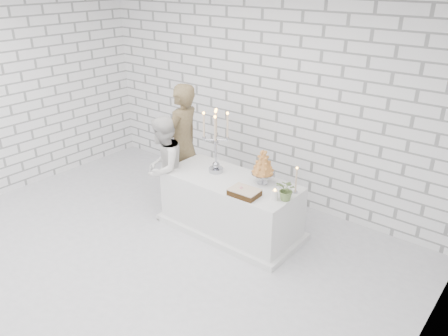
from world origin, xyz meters
TOP-DOWN VIEW (x-y plane):
  - ground at (0.00, 0.00)m, footprint 6.00×5.00m
  - wall_back at (0.00, 2.50)m, footprint 6.00×0.01m
  - wall_right at (3.00, 0.00)m, footprint 0.01×5.00m
  - cake_table at (0.41, 1.30)m, footprint 1.80×0.80m
  - groom at (-0.66, 1.54)m, footprint 0.49×0.69m
  - bride at (-0.55, 1.03)m, footprint 0.77×0.86m
  - candelabra at (0.12, 1.36)m, footprint 0.39×0.39m
  - croquembouche at (0.79, 1.45)m, footprint 0.37×0.37m
  - chocolate_cake at (0.81, 1.05)m, footprint 0.36×0.26m
  - pillar_candle at (1.15, 1.18)m, footprint 0.10×0.10m
  - extra_taper at (1.25, 1.49)m, footprint 0.08×0.08m
  - flowers at (1.26, 1.26)m, footprint 0.25×0.22m

SIDE VIEW (x-z plane):
  - ground at x=0.00m, z-range -0.01..0.01m
  - cake_table at x=0.41m, z-range 0.00..0.75m
  - bride at x=-0.55m, z-range 0.00..1.46m
  - chocolate_cake at x=0.81m, z-range 0.75..0.83m
  - pillar_candle at x=1.15m, z-range 0.75..0.87m
  - flowers at x=1.26m, z-range 0.75..1.02m
  - groom at x=-0.66m, z-range 0.00..1.79m
  - extra_taper at x=1.25m, z-range 0.75..1.07m
  - croquembouche at x=0.79m, z-range 0.75..1.21m
  - candelabra at x=0.12m, z-range 0.75..1.60m
  - wall_back at x=0.00m, z-range 0.00..3.00m
  - wall_right at x=3.00m, z-range 0.00..3.00m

